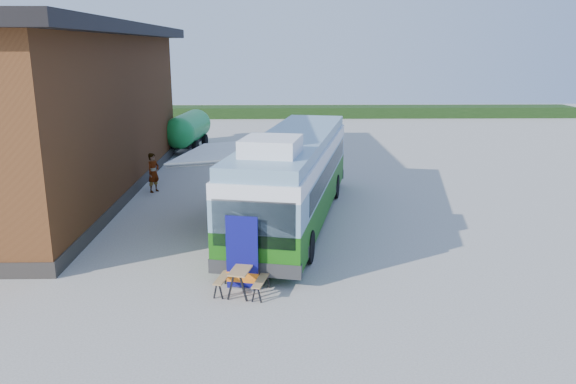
{
  "coord_description": "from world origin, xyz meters",
  "views": [
    {
      "loc": [
        -0.04,
        -15.27,
        6.54
      ],
      "look_at": [
        0.37,
        4.44,
        1.4
      ],
      "focal_mm": 35.0,
      "sensor_mm": 36.0,
      "label": 1
    }
  ],
  "objects_px": {
    "bus": "(294,175)",
    "picnic_table": "(242,274)",
    "person_b": "(293,163)",
    "banner": "(242,260)",
    "person_a": "(153,173)",
    "slurry_tanker": "(188,129)"
  },
  "relations": [
    {
      "from": "bus",
      "to": "picnic_table",
      "type": "height_order",
      "value": "bus"
    },
    {
      "from": "bus",
      "to": "picnic_table",
      "type": "distance_m",
      "value": 6.76
    },
    {
      "from": "person_b",
      "to": "banner",
      "type": "bearing_deg",
      "value": 28.41
    },
    {
      "from": "bus",
      "to": "person_a",
      "type": "height_order",
      "value": "bus"
    },
    {
      "from": "person_b",
      "to": "slurry_tanker",
      "type": "height_order",
      "value": "slurry_tanker"
    },
    {
      "from": "banner",
      "to": "slurry_tanker",
      "type": "relative_size",
      "value": 0.33
    },
    {
      "from": "banner",
      "to": "person_b",
      "type": "xyz_separation_m",
      "value": [
        1.8,
        13.42,
        -0.05
      ]
    },
    {
      "from": "bus",
      "to": "banner",
      "type": "relative_size",
      "value": 6.08
    },
    {
      "from": "person_a",
      "to": "slurry_tanker",
      "type": "relative_size",
      "value": 0.28
    },
    {
      "from": "bus",
      "to": "banner",
      "type": "height_order",
      "value": "bus"
    },
    {
      "from": "bus",
      "to": "slurry_tanker",
      "type": "bearing_deg",
      "value": 124.3
    },
    {
      "from": "banner",
      "to": "slurry_tanker",
      "type": "height_order",
      "value": "slurry_tanker"
    },
    {
      "from": "bus",
      "to": "slurry_tanker",
      "type": "height_order",
      "value": "bus"
    },
    {
      "from": "person_b",
      "to": "slurry_tanker",
      "type": "bearing_deg",
      "value": -105.15
    },
    {
      "from": "bus",
      "to": "picnic_table",
      "type": "bearing_deg",
      "value": -91.93
    },
    {
      "from": "banner",
      "to": "picnic_table",
      "type": "height_order",
      "value": "banner"
    },
    {
      "from": "bus",
      "to": "person_b",
      "type": "height_order",
      "value": "bus"
    },
    {
      "from": "banner",
      "to": "person_b",
      "type": "relative_size",
      "value": 1.3
    },
    {
      "from": "picnic_table",
      "to": "banner",
      "type": "bearing_deg",
      "value": 104.6
    },
    {
      "from": "person_a",
      "to": "slurry_tanker",
      "type": "xyz_separation_m",
      "value": [
        -0.0,
        10.68,
        0.48
      ]
    },
    {
      "from": "slurry_tanker",
      "to": "picnic_table",
      "type": "bearing_deg",
      "value": -71.69
    },
    {
      "from": "bus",
      "to": "person_a",
      "type": "xyz_separation_m",
      "value": [
        -6.3,
        4.65,
        -0.94
      ]
    }
  ]
}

